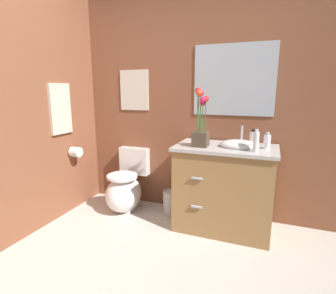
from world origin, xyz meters
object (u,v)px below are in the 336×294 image
Objects in this scene: vanity_cabinet at (224,187)px; trash_bin at (171,202)px; flower_vase at (201,127)px; hand_wash_bottle at (253,139)px; hanging_towel at (60,109)px; lotion_bottle at (267,141)px; wall_mirror at (234,80)px; toilet at (126,189)px; wall_poster at (134,90)px; toilet_paper_roll at (76,152)px; soap_bottle at (256,142)px.

vanity_cabinet reaches higher than trash_bin.
hand_wash_bottle is at bearing 17.19° from flower_vase.
trash_bin is at bearing 19.27° from hanging_towel.
vanity_cabinet reaches higher than lotion_bottle.
hand_wash_bottle is 1.95m from hanging_towel.
vanity_cabinet is at bearing -89.46° from wall_mirror.
toilet is at bearing -172.89° from trash_bin.
toilet is at bearing 172.17° from flower_vase.
hand_wash_bottle is 0.21× the size of wall_mirror.
wall_mirror is 1.80m from hanging_towel.
trash_bin is (-0.82, 0.05, -0.78)m from hand_wash_bottle.
hanging_towel is (-1.91, -0.33, 0.25)m from hand_wash_bottle.
wall_mirror is (1.12, 0.00, 0.10)m from wall_poster.
trash_bin is at bearing -20.65° from wall_poster.
toilet is 1.27× the size of flower_vase.
vanity_cabinet is at bearing -1.35° from toilet.
flower_vase reaches higher than trash_bin.
wall_poster reaches higher than toilet_paper_roll.
vanity_cabinet is 9.24× the size of toilet_paper_roll.
flower_vase is (0.89, -0.12, 0.78)m from toilet.
soap_bottle is 0.38× the size of hanging_towel.
hanging_towel is at bearing -150.56° from toilet.
toilet is at bearing 29.44° from hanging_towel.
toilet is 4.05× the size of hand_wash_bottle.
hand_wash_bottle reaches higher than toilet.
lotion_bottle is at bearing 0.17° from toilet.
wall_mirror reaches higher than hand_wash_bottle.
toilet is at bearing 178.65° from vanity_cabinet.
toilet_paper_roll is at bearing -164.02° from wall_mirror.
toilet_paper_roll is (-1.62, -0.46, -0.77)m from wall_mirror.
hand_wash_bottle is (0.46, 0.14, -0.11)m from flower_vase.
soap_bottle is 1.91m from toilet_paper_roll.
toilet_paper_roll is at bearing -137.35° from wall_poster.
toilet is at bearing -90.00° from wall_poster.
wall_poster is (-1.39, 0.44, 0.42)m from soap_bottle.
vanity_cabinet is 1.85m from hanging_towel.
flower_vase is (-0.23, -0.10, 0.59)m from vanity_cabinet.
toilet is at bearing -179.83° from lotion_bottle.
flower_vase is at bearing -27.70° from trash_bin.
lotion_bottle is (0.09, 0.18, -0.02)m from soap_bottle.
toilet_paper_roll reaches higher than trash_bin.
soap_bottle is at bearing 4.22° from hanging_towel.
wall_poster reaches higher than hand_wash_bottle.
soap_bottle is 0.24× the size of wall_mirror.
soap_bottle is at bearing -79.01° from hand_wash_bottle.
vanity_cabinet is 1.27× the size of wall_mirror.
toilet_paper_roll is at bearing -177.00° from flower_vase.
hand_wash_bottle is 1.13m from trash_bin.
hand_wash_bottle is at bearing 9.91° from hanging_towel.
hand_wash_bottle is at bearing -10.45° from wall_poster.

